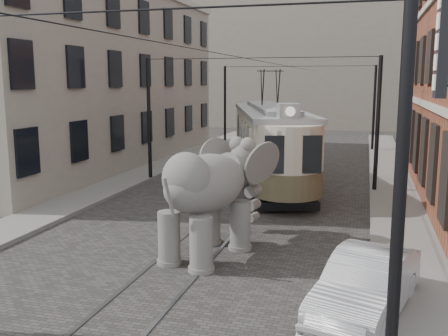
% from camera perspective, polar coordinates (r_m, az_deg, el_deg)
% --- Properties ---
extents(ground, '(120.00, 120.00, 0.00)m').
position_cam_1_polar(ground, '(18.47, 0.26, -5.71)').
color(ground, '#413E3C').
extents(tram_rails, '(1.54, 80.00, 0.02)m').
position_cam_1_polar(tram_rails, '(18.47, 0.26, -5.67)').
color(tram_rails, slate).
rests_on(tram_rails, ground).
extents(sidewalk_right, '(2.00, 60.00, 0.15)m').
position_cam_1_polar(sidewalk_right, '(17.89, 19.26, -6.54)').
color(sidewalk_right, slate).
rests_on(sidewalk_right, ground).
extents(sidewalk_left, '(2.00, 60.00, 0.15)m').
position_cam_1_polar(sidewalk_left, '(21.07, -17.09, -4.00)').
color(sidewalk_left, slate).
rests_on(sidewalk_left, ground).
extents(stucco_building, '(7.00, 24.00, 10.00)m').
position_cam_1_polar(stucco_building, '(31.39, -14.63, 9.57)').
color(stucco_building, gray).
rests_on(stucco_building, ground).
extents(distant_block, '(28.00, 10.00, 14.00)m').
position_cam_1_polar(distant_block, '(57.40, 11.13, 11.63)').
color(distant_block, gray).
rests_on(distant_block, ground).
extents(catenary, '(11.00, 30.20, 6.00)m').
position_cam_1_polar(catenary, '(22.79, 3.12, 4.89)').
color(catenary, black).
rests_on(catenary, ground).
extents(tram, '(6.74, 13.96, 5.45)m').
position_cam_1_polar(tram, '(25.52, 5.11, 4.76)').
color(tram, beige).
rests_on(tram, ground).
extents(elephant, '(4.25, 5.90, 3.25)m').
position_cam_1_polar(elephant, '(14.23, -2.03, -3.66)').
color(elephant, slate).
rests_on(elephant, ground).
extents(parked_car, '(2.50, 4.37, 1.36)m').
position_cam_1_polar(parked_car, '(11.38, 15.64, -12.51)').
color(parked_car, '#A5A4A9').
rests_on(parked_car, ground).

